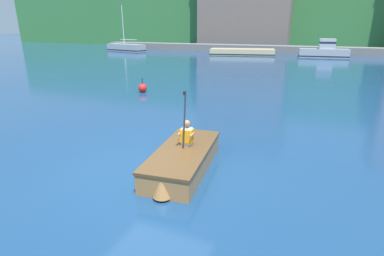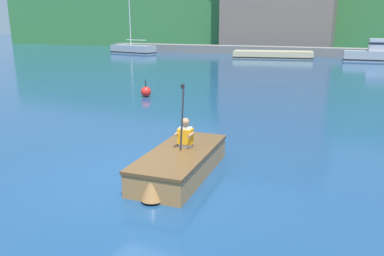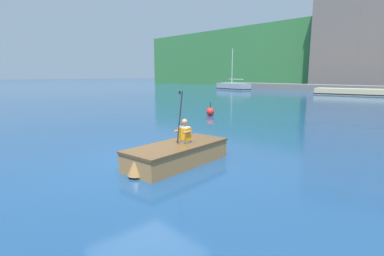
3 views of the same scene
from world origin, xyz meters
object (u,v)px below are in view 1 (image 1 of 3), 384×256
Objects in this scene: person_paddler at (187,134)px; moored_boat_dock_center_near at (324,51)px; rowboat_foreground at (183,159)px; channel_buoy at (143,88)px; moored_boat_dock_west_end at (242,52)px; moored_boat_dock_center_far at (126,48)px.

moored_boat_dock_center_near is at bearing 85.00° from person_paddler.
channel_buoy reaches higher than rowboat_foreground.
person_paddler is (-2.68, -30.61, 0.10)m from moored_boat_dock_center_near.
moored_boat_dock_west_end is 9.12m from moored_boat_dock_center_near.
person_paddler is at bearing 97.08° from rowboat_foreground.
moored_boat_dock_center_far is 28.84m from channel_buoy.
person_paddler is 1.83× the size of channel_buoy.
moored_boat_dock_center_far is 8.54× the size of channel_buoy.
moored_boat_dock_center_far is 4.66× the size of person_paddler.
person_paddler is (6.44, -30.50, 0.46)m from moored_boat_dock_west_end.
person_paddler is (22.83, -29.94, 0.33)m from moored_boat_dock_center_far.
moored_boat_dock_center_near is 25.52m from moored_boat_dock_center_far.
rowboat_foreground is (22.87, -30.26, -0.18)m from moored_boat_dock_center_far.
moored_boat_dock_center_far reaches higher than person_paddler.
moored_boat_dock_center_far is 37.93m from rowboat_foreground.
channel_buoy is (-8.24, -23.77, -0.46)m from moored_boat_dock_center_near.
moored_boat_dock_center_near is 31.04m from rowboat_foreground.
moored_boat_dock_west_end is 31.17m from person_paddler.
channel_buoy is at bearing 128.06° from rowboat_foreground.
person_paddler reaches higher than rowboat_foreground.
moored_boat_dock_center_near reaches higher than person_paddler.
moored_boat_dock_center_near is at bearing 85.12° from rowboat_foreground.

